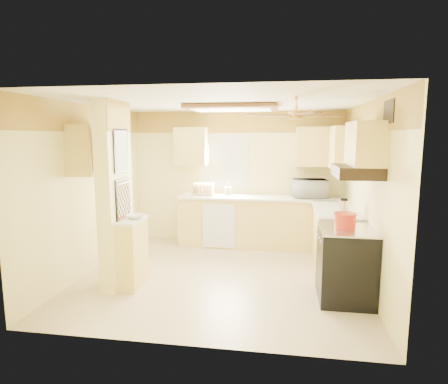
% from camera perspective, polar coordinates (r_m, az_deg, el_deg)
% --- Properties ---
extents(floor, '(4.00, 4.00, 0.00)m').
position_cam_1_polar(floor, '(5.66, -0.47, -12.59)').
color(floor, beige).
rests_on(floor, ground).
extents(ceiling, '(4.00, 4.00, 0.00)m').
position_cam_1_polar(ceiling, '(5.30, -0.51, 13.49)').
color(ceiling, white).
rests_on(ceiling, wall_back).
extents(wall_back, '(4.00, 0.00, 4.00)m').
position_cam_1_polar(wall_back, '(7.21, 1.96, 2.23)').
color(wall_back, '#FCEF9A').
rests_on(wall_back, floor).
extents(wall_front, '(4.00, 0.00, 4.00)m').
position_cam_1_polar(wall_front, '(3.51, -5.53, -4.55)').
color(wall_front, '#FCEF9A').
rests_on(wall_front, floor).
extents(wall_left, '(0.00, 3.80, 3.80)m').
position_cam_1_polar(wall_left, '(6.00, -19.71, 0.45)').
color(wall_left, '#FCEF9A').
rests_on(wall_left, floor).
extents(wall_right, '(0.00, 3.80, 3.80)m').
position_cam_1_polar(wall_right, '(5.40, 20.97, -0.47)').
color(wall_right, '#FCEF9A').
rests_on(wall_right, floor).
extents(wallpaper_border, '(4.00, 0.02, 0.40)m').
position_cam_1_polar(wallpaper_border, '(7.15, 1.98, 10.61)').
color(wallpaper_border, gold).
rests_on(wallpaper_border, wall_back).
extents(partition_column, '(0.20, 0.70, 2.50)m').
position_cam_1_polar(partition_column, '(5.22, -16.29, -0.54)').
color(partition_column, '#FCEF9A').
rests_on(partition_column, floor).
extents(partition_ledge, '(0.25, 0.55, 0.90)m').
position_cam_1_polar(partition_ledge, '(5.31, -13.75, -9.15)').
color(partition_ledge, '#FFE37D').
rests_on(partition_ledge, floor).
extents(ledge_top, '(0.28, 0.58, 0.04)m').
position_cam_1_polar(ledge_top, '(5.19, -13.93, -4.20)').
color(ledge_top, white).
rests_on(ledge_top, partition_ledge).
extents(lower_cabinets_back, '(3.00, 0.60, 0.90)m').
position_cam_1_polar(lower_cabinets_back, '(7.01, 5.70, -4.63)').
color(lower_cabinets_back, '#FFE37D').
rests_on(lower_cabinets_back, floor).
extents(lower_cabinets_right, '(0.60, 1.40, 0.90)m').
position_cam_1_polar(lower_cabinets_right, '(6.09, 16.60, -6.99)').
color(lower_cabinets_right, '#FFE37D').
rests_on(lower_cabinets_right, floor).
extents(countertop_back, '(3.04, 0.64, 0.04)m').
position_cam_1_polar(countertop_back, '(6.90, 5.76, -0.85)').
color(countertop_back, white).
rests_on(countertop_back, lower_cabinets_back).
extents(countertop_right, '(0.64, 1.44, 0.04)m').
position_cam_1_polar(countertop_right, '(5.98, 16.70, -2.64)').
color(countertop_right, white).
rests_on(countertop_right, lower_cabinets_right).
extents(dishwasher_panel, '(0.58, 0.02, 0.80)m').
position_cam_1_polar(dishwasher_panel, '(6.79, -0.81, -5.19)').
color(dishwasher_panel, white).
rests_on(dishwasher_panel, lower_cabinets_back).
extents(window, '(0.92, 0.02, 1.02)m').
position_cam_1_polar(window, '(7.20, -0.03, 4.63)').
color(window, white).
rests_on(window, wall_back).
extents(upper_cab_back_left, '(0.60, 0.35, 0.70)m').
position_cam_1_polar(upper_cab_back_left, '(7.15, -5.02, 6.97)').
color(upper_cab_back_left, '#FFE37D').
rests_on(upper_cab_back_left, wall_back).
extents(upper_cab_back_right, '(0.90, 0.35, 0.70)m').
position_cam_1_polar(upper_cab_back_right, '(6.97, 14.64, 6.69)').
color(upper_cab_back_right, '#FFE37D').
rests_on(upper_cab_back_right, wall_back).
extents(upper_cab_right, '(0.35, 1.00, 0.70)m').
position_cam_1_polar(upper_cab_right, '(6.54, 17.46, 6.47)').
color(upper_cab_right, '#FFE37D').
rests_on(upper_cab_right, wall_right).
extents(upper_cab_left_wall, '(0.35, 0.75, 0.70)m').
position_cam_1_polar(upper_cab_left_wall, '(5.64, -19.65, 6.10)').
color(upper_cab_left_wall, '#FFE37D').
rests_on(upper_cab_left_wall, wall_left).
extents(upper_cab_over_stove, '(0.35, 0.76, 0.52)m').
position_cam_1_polar(upper_cab_over_stove, '(4.76, 20.72, 6.88)').
color(upper_cab_over_stove, '#FFE37D').
rests_on(upper_cab_over_stove, wall_right).
extents(stove, '(0.68, 0.77, 0.92)m').
position_cam_1_polar(stove, '(4.99, 18.03, -10.38)').
color(stove, black).
rests_on(stove, floor).
extents(range_hood, '(0.50, 0.76, 0.14)m').
position_cam_1_polar(range_hood, '(4.76, 19.51, 2.96)').
color(range_hood, black).
rests_on(range_hood, upper_cab_over_stove).
extents(poster_menu, '(0.02, 0.42, 0.57)m').
position_cam_1_polar(poster_menu, '(5.11, -15.44, 6.08)').
color(poster_menu, black).
rests_on(poster_menu, partition_column).
extents(poster_nashville, '(0.02, 0.42, 0.57)m').
position_cam_1_polar(poster_nashville, '(5.18, -15.15, -1.12)').
color(poster_nashville, black).
rests_on(poster_nashville, partition_column).
extents(ceiling_light_panel, '(1.35, 0.95, 0.06)m').
position_cam_1_polar(ceiling_light_panel, '(5.78, 1.32, 12.64)').
color(ceiling_light_panel, brown).
rests_on(ceiling_light_panel, ceiling).
extents(ceiling_fan, '(1.15, 1.15, 0.26)m').
position_cam_1_polar(ceiling_fan, '(4.52, 10.86, 11.47)').
color(ceiling_fan, gold).
rests_on(ceiling_fan, ceiling).
extents(vent_grate, '(0.02, 0.40, 0.25)m').
position_cam_1_polar(vent_grate, '(4.46, 23.87, 11.13)').
color(vent_grate, black).
rests_on(vent_grate, wall_right).
extents(microwave, '(0.64, 0.47, 0.33)m').
position_cam_1_polar(microwave, '(6.92, 12.93, 0.54)').
color(microwave, white).
rests_on(microwave, countertop_back).
extents(bowl, '(0.30, 0.30, 0.06)m').
position_cam_1_polar(bowl, '(5.19, -13.38, -3.64)').
color(bowl, white).
rests_on(bowl, ledge_top).
extents(dutch_oven, '(0.28, 0.28, 0.18)m').
position_cam_1_polar(dutch_oven, '(4.88, 17.97, -4.11)').
color(dutch_oven, red).
rests_on(dutch_oven, stove).
extents(kettle, '(0.15, 0.15, 0.23)m').
position_cam_1_polar(kettle, '(5.57, 17.79, -2.16)').
color(kettle, silver).
rests_on(kettle, countertop_right).
extents(dish_rack, '(0.39, 0.29, 0.22)m').
position_cam_1_polar(dish_rack, '(7.05, -3.17, 0.20)').
color(dish_rack, tan).
rests_on(dish_rack, countertop_back).
extents(utensil_crock, '(0.12, 0.12, 0.23)m').
position_cam_1_polar(utensil_crock, '(7.06, 0.59, 0.20)').
color(utensil_crock, white).
rests_on(utensil_crock, countertop_back).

